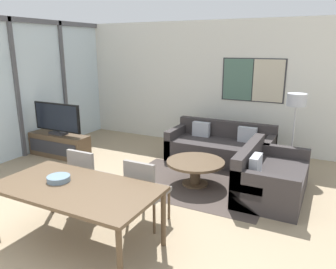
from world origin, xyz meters
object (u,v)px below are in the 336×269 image
(dining_table, at_px, (76,192))
(dining_chair_centre, at_px, (145,189))
(sofa_side, at_px, (267,178))
(fruit_bowl, at_px, (59,178))
(coffee_table, at_px, (195,167))
(tv_console, at_px, (59,145))
(sofa_main, at_px, (221,148))
(dining_chair_left, at_px, (88,176))
(floor_lamp, at_px, (296,106))
(television, at_px, (57,119))

(dining_table, distance_m, dining_chair_centre, 0.87)
(sofa_side, bearing_deg, fruit_bowl, 140.28)
(coffee_table, bearing_deg, tv_console, 179.16)
(sofa_main, relative_size, dining_table, 1.09)
(tv_console, bearing_deg, dining_table, -41.51)
(sofa_side, xyz_separation_m, dining_chair_centre, (-1.22, -1.66, 0.25))
(dining_table, distance_m, dining_chair_left, 0.87)
(coffee_table, xyz_separation_m, dining_table, (-0.54, -2.21, 0.36))
(sofa_side, height_order, floor_lamp, floor_lamp)
(sofa_side, bearing_deg, floor_lamp, -9.29)
(tv_console, bearing_deg, coffee_table, -0.84)
(sofa_side, height_order, fruit_bowl, fruit_bowl)
(television, bearing_deg, dining_chair_left, -36.29)
(television, bearing_deg, dining_table, -41.52)
(sofa_main, height_order, floor_lamp, floor_lamp)
(sofa_side, distance_m, dining_chair_centre, 2.07)
(dining_chair_left, bearing_deg, fruit_bowl, -75.36)
(dining_chair_left, bearing_deg, tv_console, 143.72)
(sofa_main, bearing_deg, floor_lamp, 0.75)
(sofa_main, distance_m, fruit_bowl, 3.66)
(sofa_main, relative_size, fruit_bowl, 7.64)
(coffee_table, xyz_separation_m, dining_chair_centre, (-0.08, -1.49, 0.20))
(tv_console, distance_m, dining_chair_centre, 3.39)
(television, distance_m, coffee_table, 3.13)
(dining_chair_left, bearing_deg, dining_chair_centre, -0.28)
(tv_console, relative_size, floor_lamp, 0.94)
(sofa_side, distance_m, fruit_bowl, 3.10)
(television, bearing_deg, sofa_main, 22.87)
(coffee_table, distance_m, dining_table, 2.30)
(sofa_main, bearing_deg, television, -157.13)
(television, distance_m, dining_table, 3.41)
(floor_lamp, bearing_deg, dining_chair_centre, -116.31)
(coffee_table, distance_m, fruit_bowl, 2.38)
(sofa_main, relative_size, dining_chair_left, 2.26)
(dining_table, xyz_separation_m, floor_lamp, (1.87, 3.58, 0.55))
(dining_chair_left, height_order, dining_chair_centre, same)
(television, relative_size, dining_chair_centre, 1.31)
(dining_table, bearing_deg, fruit_bowl, 175.01)
(television, bearing_deg, tv_console, -90.00)
(floor_lamp, bearing_deg, sofa_main, -179.25)
(tv_console, xyz_separation_m, dining_chair_centre, (3.01, -1.54, 0.27))
(tv_console, height_order, sofa_main, sofa_main)
(sofa_main, bearing_deg, fruit_bowl, -103.04)
(sofa_side, bearing_deg, tv_console, 91.70)
(sofa_main, bearing_deg, sofa_side, -45.96)
(sofa_side, relative_size, fruit_bowl, 5.84)
(sofa_side, relative_size, floor_lamp, 1.08)
(sofa_side, xyz_separation_m, dining_table, (-1.68, -2.38, 0.41))
(tv_console, distance_m, dining_chair_left, 2.60)
(sofa_main, bearing_deg, dining_chair_left, -109.46)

